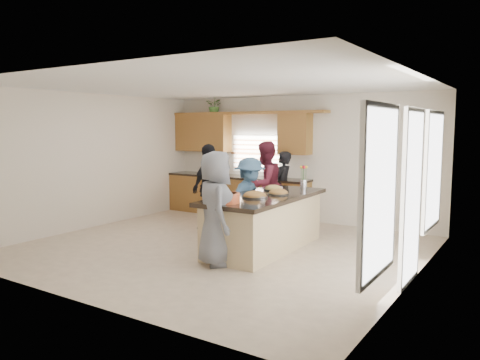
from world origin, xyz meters
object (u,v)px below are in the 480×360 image
Objects in this scene: salad_bowl at (227,197)px; woman_right_front at (216,208)px; woman_left_back at (282,187)px; woman_right_back at (250,199)px; woman_left_front at (210,187)px; woman_left_mid at (265,185)px; island at (265,224)px.

woman_right_front reaches higher than salad_bowl.
woman_right_back is at bearing 5.59° from woman_left_back.
woman_left_front is 1.01× the size of woman_right_front.
woman_left_front is at bearing -35.08° from woman_left_mid.
woman_right_front reaches higher than woman_right_back.
woman_left_back is 1.02× the size of woman_right_back.
island is 0.75m from woman_right_back.
woman_right_front is (-0.11, -0.13, -0.16)m from salad_bowl.
woman_left_front is at bearing 132.68° from salad_bowl.
woman_right_front is (0.71, -2.74, -0.03)m from woman_left_mid.
woman_right_front is (0.61, -3.33, 0.08)m from woman_left_back.
woman_left_mid is at bearing 21.20° from woman_right_back.
woman_right_front is at bearing 24.40° from woman_left_mid.
woman_left_back is (-0.78, 2.14, 0.34)m from island.
salad_bowl is at bearing 27.41° from woman_left_mid.
woman_right_back is (0.23, -1.75, -0.02)m from woman_left_back.
woman_left_front is at bearing 155.71° from island.
woman_right_back is (1.16, -0.34, -0.11)m from woman_left_front.
woman_right_back is at bearing 108.57° from salad_bowl.
salad_bowl is 0.25× the size of woman_left_back.
woman_right_back reaches higher than island.
woman_left_front is at bearing -4.96° from woman_right_front.
woman_left_mid reaches higher than island.
woman_left_mid reaches higher than woman_left_back.
island is 1.76× the size of woman_right_back.
woman_left_back is 0.61m from woman_left_mid.
woman_left_back is at bearing 102.71° from salad_bowl.
woman_left_mid is 1.17× the size of woman_right_back.
salad_bowl is 2.44m from woman_left_front.
woman_left_back is at bearing 147.01° from woman_left_front.
island is 1.20m from salad_bowl.
woman_right_back is at bearing 74.19° from woman_left_front.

